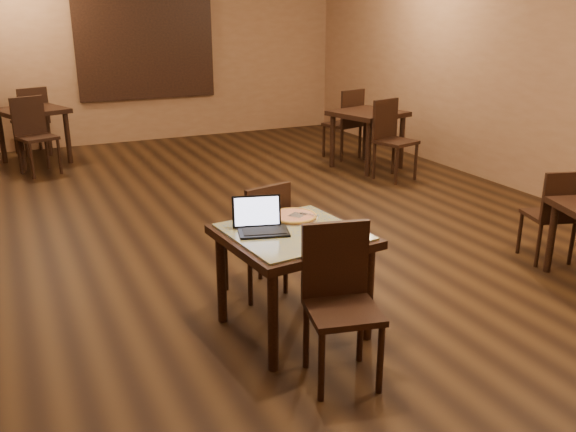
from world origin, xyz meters
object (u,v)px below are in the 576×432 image
other_table_a (368,121)px  other_table_a_chair_near (391,135)px  other_table_a_chair_far (347,120)px  chair_main_near (339,293)px  other_table_b_chair_far (32,117)px  tiled_table (293,245)px  laptop (260,222)px  other_table_c_chair_far (554,211)px  other_table_b_chair_near (34,131)px  other_table_b (32,118)px  pizza_pan (293,218)px  chair_main_far (261,233)px

other_table_a → other_table_a_chair_near: (-0.02, -0.63, -0.08)m
other_table_a_chair_near → other_table_a_chair_far: size_ratio=1.00×
other_table_a_chair_far → chair_main_near: bearing=44.2°
chair_main_near → other_table_b_chair_far: 7.57m
tiled_table → other_table_a_chair_near: size_ratio=0.94×
laptop → other_table_c_chair_far: size_ratio=0.44×
chair_main_near → other_table_a_chair_near: bearing=64.8°
other_table_b_chair_near → other_table_b_chair_far: size_ratio=1.00×
chair_main_near → other_table_a_chair_far: other_table_a_chair_far is taller
other_table_b_chair_near → other_table_b_chair_far: (0.06, 1.25, 0.00)m
other_table_b_chair_far → other_table_c_chair_far: bearing=100.7°
other_table_b_chair_near → tiled_table: bearing=-96.2°
other_table_a → other_table_b: 4.95m
pizza_pan → other_table_b_chair_near: bearing=105.0°
chair_main_far → other_table_b_chair_near: size_ratio=0.89×
pizza_pan → other_table_c_chair_far: size_ratio=0.40×
tiled_table → other_table_b_chair_far: size_ratio=0.95×
other_table_a_chair_far → other_table_a_chair_near: bearing=73.0°
other_table_a_chair_far → other_table_b: other_table_a_chair_far is taller
chair_main_near → chair_main_far: 1.24m
chair_main_near → other_table_b_chair_far: (-1.28, 7.46, 0.04)m
chair_main_far → other_table_a_chair_far: 4.92m
other_table_a_chair_far → other_table_b_chair_far: 4.94m
other_table_a_chair_near → tiled_table: bearing=-148.1°
laptop → pizza_pan: 0.35m
other_table_b → other_table_b_chair_near: other_table_b_chair_near is taller
other_table_a → other_table_c_chair_far: other_table_c_chair_far is taller
pizza_pan → other_table_a_chair_far: size_ratio=0.33×
tiled_table → other_table_c_chair_far: other_table_c_chair_far is taller
other_table_b_chair_far → chair_main_far: bearing=82.1°
chair_main_near → other_table_a_chair_far: size_ratio=0.92×
other_table_a_chair_far → other_table_c_chair_far: 4.37m
other_table_a_chair_near → other_table_a_chair_far: 1.25m
laptop → other_table_b_chair_near: (-1.12, 5.49, -0.22)m
pizza_pan → other_table_b: 6.14m
other_table_c_chair_far → chair_main_near: bearing=32.0°
laptop → other_table_b_chair_near: size_ratio=0.37×
other_table_c_chair_far → other_table_b: bearing=-40.5°
pizza_pan → other_table_c_chair_far: bearing=-2.8°
pizza_pan → other_table_a_chair_near: (2.91, 2.98, -0.16)m
chair_main_near → other_table_c_chair_far: chair_main_near is taller
chair_main_near → other_table_a_chair_near: 4.88m
other_table_a → pizza_pan: bearing=-144.0°
other_table_b → other_table_b_chair_far: other_table_b_chair_far is taller
other_table_a → other_table_a_chair_far: 0.63m
tiled_table → chair_main_near: 0.62m
other_table_a_chair_near → other_table_b: bearing=130.4°
other_table_a → other_table_b_chair_far: size_ratio=1.01×
chair_main_near → pizza_pan: (0.10, 0.86, 0.21)m
other_table_a → other_table_b: size_ratio=0.96×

